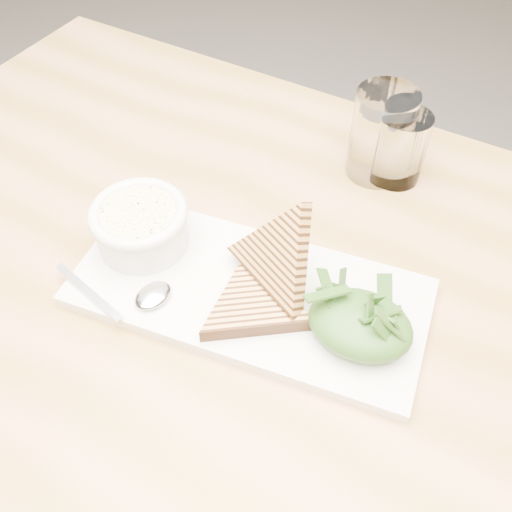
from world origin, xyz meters
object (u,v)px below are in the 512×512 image
at_px(table_top, 240,288).
at_px(glass_near, 381,134).
at_px(soup_bowl, 142,230).
at_px(glass_far, 401,148).
at_px(platter, 249,293).

distance_m(table_top, glass_near, 0.28).
relative_size(soup_bowl, glass_far, 1.09).
height_order(table_top, platter, platter).
distance_m(table_top, platter, 0.04).
bearing_deg(soup_bowl, platter, -5.21).
bearing_deg(soup_bowl, table_top, 3.77).
height_order(platter, glass_near, glass_near).
bearing_deg(glass_near, glass_far, -0.38).
height_order(table_top, soup_bowl, soup_bowl).
relative_size(platter, soup_bowl, 3.71).
distance_m(platter, glass_far, 0.29).
height_order(platter, glass_far, glass_far).
bearing_deg(table_top, platter, -44.94).
xyz_separation_m(platter, glass_far, (0.10, 0.27, 0.04)).
height_order(soup_bowl, glass_near, glass_near).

